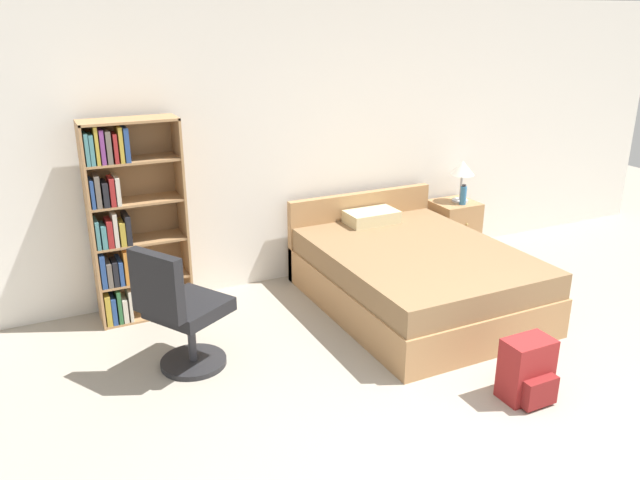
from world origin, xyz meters
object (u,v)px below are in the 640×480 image
object	(u,v)px
bed	(412,274)
water_bottle	(463,195)
bookshelf	(126,223)
backpack_red	(528,371)
table_lamp	(462,170)
nightstand	(453,229)
office_chair	(180,312)

from	to	relation	value
bed	water_bottle	world-z (taller)	water_bottle
bookshelf	backpack_red	distance (m)	3.28
bookshelf	backpack_red	bearing A→B (deg)	-48.18
bookshelf	table_lamp	distance (m)	3.39
nightstand	backpack_red	world-z (taller)	nightstand
office_chair	water_bottle	distance (m)	3.32
office_chair	nightstand	size ratio (longest dim) A/B	1.62
office_chair	table_lamp	size ratio (longest dim) A/B	2.25
water_bottle	office_chair	bearing A→B (deg)	-164.08
office_chair	table_lamp	distance (m)	3.42
bed	nightstand	xyz separation A→B (m)	(1.06, 0.80, 0.02)
office_chair	table_lamp	xyz separation A→B (m)	(3.23, 1.01, 0.47)
water_bottle	nightstand	bearing A→B (deg)	99.08
nightstand	water_bottle	bearing A→B (deg)	-80.92
nightstand	water_bottle	distance (m)	0.42
bookshelf	table_lamp	world-z (taller)	bookshelf
table_lamp	water_bottle	bearing A→B (deg)	-113.56
bookshelf	bed	distance (m)	2.48
bed	table_lamp	xyz separation A→B (m)	(1.12, 0.80, 0.66)
bed	table_lamp	size ratio (longest dim) A/B	4.74
backpack_red	office_chair	bearing A→B (deg)	145.50
water_bottle	table_lamp	bearing A→B (deg)	66.44
office_chair	nightstand	xyz separation A→B (m)	(3.17, 1.01, -0.16)
backpack_red	bookshelf	bearing A→B (deg)	131.82
office_chair	backpack_red	xyz separation A→B (m)	(1.98, -1.36, -0.26)
bookshelf	water_bottle	bearing A→B (deg)	-2.11
office_chair	backpack_red	distance (m)	2.42
bookshelf	water_bottle	world-z (taller)	bookshelf
nightstand	bookshelf	bearing A→B (deg)	179.69
office_chair	backpack_red	size ratio (longest dim) A/B	2.25
nightstand	bed	bearing A→B (deg)	-142.94
bed	backpack_red	size ratio (longest dim) A/B	4.75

